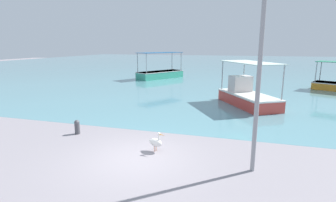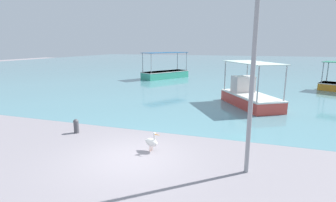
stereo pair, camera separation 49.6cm
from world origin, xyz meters
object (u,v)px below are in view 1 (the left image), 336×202
fishing_boat_far_right (247,95)px  pelican (156,142)px  lamp_post (260,63)px  mooring_bollard (77,126)px  fishing_boat_outer (160,73)px

fishing_boat_far_right → pelican: (-3.34, -9.26, -0.30)m
fishing_boat_far_right → lamp_post: 10.26m
fishing_boat_far_right → mooring_bollard: (-7.45, -8.36, -0.33)m
fishing_boat_far_right → pelican: 9.85m
lamp_post → mooring_bollard: (-7.63, 1.50, -3.14)m
fishing_boat_far_right → lamp_post: lamp_post is taller
pelican → lamp_post: size_ratio=0.13×
pelican → fishing_boat_outer: bearing=107.6°
fishing_boat_outer → lamp_post: lamp_post is taller
fishing_boat_far_right → mooring_bollard: fishing_boat_far_right is taller
pelican → lamp_post: bearing=-9.8°
pelican → mooring_bollard: (-4.11, 0.90, -0.02)m
fishing_boat_outer → lamp_post: size_ratio=0.98×
fishing_boat_outer → mooring_bollard: 20.64m
pelican → mooring_bollard: size_ratio=1.21×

